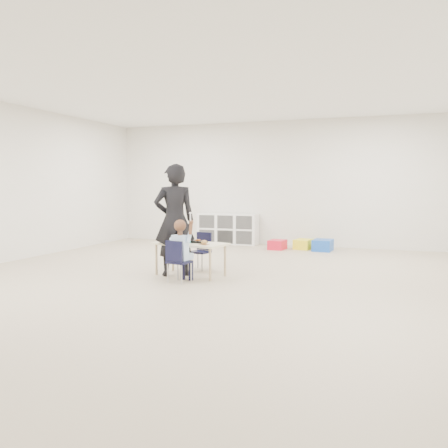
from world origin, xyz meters
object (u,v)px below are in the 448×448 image
(table, at_px, (190,259))
(cubby_shelf, at_px, (228,229))
(child, at_px, (179,249))
(chair_near, at_px, (179,261))
(adult, at_px, (174,220))

(table, relative_size, cubby_shelf, 0.83)
(child, bearing_deg, table, 107.00)
(table, distance_m, child, 0.56)
(child, relative_size, cubby_shelf, 0.67)
(table, height_order, chair_near, chair_near)
(adult, bearing_deg, cubby_shelf, -115.94)
(child, bearing_deg, cubby_shelf, 110.99)
(cubby_shelf, height_order, adult, adult)
(cubby_shelf, xyz_separation_m, adult, (0.54, -3.92, 0.49))
(chair_near, xyz_separation_m, cubby_shelf, (-0.82, 4.35, 0.05))
(chair_near, height_order, adult, adult)
(child, relative_size, adult, 0.56)
(table, xyz_separation_m, chair_near, (0.06, -0.51, 0.04))
(chair_near, distance_m, child, 0.17)
(table, distance_m, adult, 0.63)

